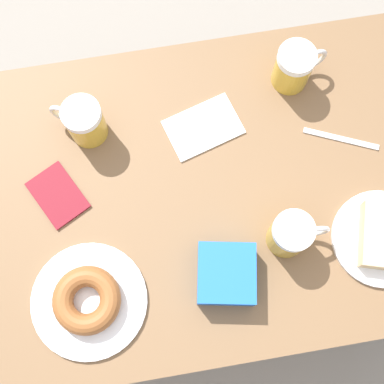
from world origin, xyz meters
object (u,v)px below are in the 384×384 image
(beer_mug_center, at_px, (291,234))
(beer_mug_right, at_px, (84,121))
(beer_mug_left, at_px, (294,67))
(blue_pouch, at_px, (226,274))
(plate_with_donut, at_px, (88,300))
(napkin_folded, at_px, (203,127))
(passport_near_edge, at_px, (58,195))
(fork, at_px, (341,139))
(plate_with_cake, at_px, (383,237))

(beer_mug_center, relative_size, beer_mug_right, 1.07)
(beer_mug_left, height_order, blue_pouch, beer_mug_left)
(beer_mug_left, relative_size, beer_mug_right, 1.06)
(plate_with_donut, relative_size, beer_mug_right, 2.07)
(plate_with_donut, xyz_separation_m, napkin_folded, (-0.33, 0.29, -0.02))
(passport_near_edge, distance_m, blue_pouch, 0.40)
(beer_mug_center, height_order, fork, beer_mug_center)
(plate_with_cake, relative_size, passport_near_edge, 1.35)
(beer_mug_left, bearing_deg, passport_near_edge, -71.30)
(passport_near_edge, relative_size, blue_pouch, 1.09)
(plate_with_cake, bearing_deg, napkin_folded, -133.58)
(plate_with_donut, xyz_separation_m, passport_near_edge, (-0.23, -0.04, -0.02))
(plate_with_donut, distance_m, passport_near_edge, 0.24)
(beer_mug_center, xyz_separation_m, napkin_folded, (-0.28, -0.13, -0.05))
(plate_with_cake, distance_m, blue_pouch, 0.34)
(plate_with_cake, height_order, beer_mug_right, beer_mug_right)
(beer_mug_right, relative_size, passport_near_edge, 0.75)
(passport_near_edge, bearing_deg, beer_mug_left, 108.70)
(napkin_folded, height_order, blue_pouch, blue_pouch)
(beer_mug_left, distance_m, napkin_folded, 0.24)
(beer_mug_left, bearing_deg, napkin_folded, -68.63)
(blue_pouch, bearing_deg, plate_with_donut, -89.12)
(passport_near_edge, bearing_deg, napkin_folded, 106.94)
(beer_mug_right, relative_size, blue_pouch, 0.82)
(fork, distance_m, passport_near_edge, 0.63)
(beer_mug_left, xyz_separation_m, fork, (0.16, 0.08, -0.05))
(plate_with_donut, relative_size, napkin_folded, 1.30)
(plate_with_cake, relative_size, plate_with_donut, 0.87)
(plate_with_donut, distance_m, fork, 0.64)
(napkin_folded, distance_m, fork, 0.31)
(beer_mug_left, height_order, napkin_folded, beer_mug_left)
(plate_with_donut, relative_size, blue_pouch, 1.69)
(beer_mug_right, height_order, napkin_folded, beer_mug_right)
(plate_with_cake, distance_m, beer_mug_left, 0.41)
(beer_mug_center, distance_m, napkin_folded, 0.31)
(plate_with_cake, height_order, beer_mug_center, beer_mug_center)
(beer_mug_right, bearing_deg, fork, 78.43)
(plate_with_donut, bearing_deg, plate_with_cake, 92.43)
(plate_with_cake, distance_m, plate_with_donut, 0.62)
(plate_with_cake, bearing_deg, beer_mug_right, -120.75)
(beer_mug_center, xyz_separation_m, blue_pouch, (0.05, -0.14, -0.02))
(beer_mug_center, bearing_deg, plate_with_donut, -82.08)
(beer_mug_left, bearing_deg, beer_mug_center, -13.30)
(beer_mug_right, bearing_deg, blue_pouch, 33.47)
(beer_mug_center, relative_size, blue_pouch, 0.88)
(plate_with_cake, height_order, plate_with_donut, plate_with_donut)
(passport_near_edge, bearing_deg, plate_with_donut, 9.84)
(napkin_folded, xyz_separation_m, passport_near_edge, (0.10, -0.33, 0.00))
(napkin_folded, relative_size, passport_near_edge, 1.20)
(napkin_folded, bearing_deg, plate_with_donut, -41.32)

